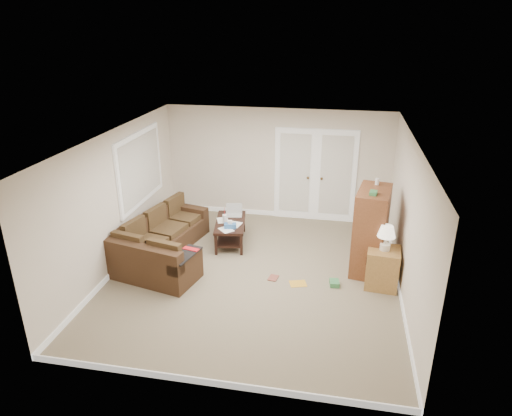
% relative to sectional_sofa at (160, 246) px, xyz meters
% --- Properties ---
extents(floor, '(5.50, 5.50, 0.00)m').
position_rel_sectional_sofa_xyz_m(floor, '(1.85, -0.22, -0.30)').
color(floor, gray).
rests_on(floor, ground).
extents(ceiling, '(5.00, 5.50, 0.02)m').
position_rel_sectional_sofa_xyz_m(ceiling, '(1.85, -0.22, 2.20)').
color(ceiling, white).
rests_on(ceiling, wall_back).
extents(wall_left, '(0.02, 5.50, 2.50)m').
position_rel_sectional_sofa_xyz_m(wall_left, '(-0.65, -0.22, 0.95)').
color(wall_left, silver).
rests_on(wall_left, floor).
extents(wall_right, '(0.02, 5.50, 2.50)m').
position_rel_sectional_sofa_xyz_m(wall_right, '(4.35, -0.22, 0.95)').
color(wall_right, silver).
rests_on(wall_right, floor).
extents(wall_back, '(5.00, 0.02, 2.50)m').
position_rel_sectional_sofa_xyz_m(wall_back, '(1.85, 2.53, 0.95)').
color(wall_back, silver).
rests_on(wall_back, floor).
extents(wall_front, '(5.00, 0.02, 2.50)m').
position_rel_sectional_sofa_xyz_m(wall_front, '(1.85, -2.97, 0.95)').
color(wall_front, silver).
rests_on(wall_front, floor).
extents(baseboards, '(5.00, 5.50, 0.10)m').
position_rel_sectional_sofa_xyz_m(baseboards, '(1.85, -0.22, -0.25)').
color(baseboards, white).
rests_on(baseboards, floor).
extents(french_doors, '(1.80, 0.05, 2.13)m').
position_rel_sectional_sofa_xyz_m(french_doors, '(2.70, 2.50, 0.74)').
color(french_doors, white).
rests_on(french_doors, floor).
extents(window_left, '(0.05, 1.92, 1.42)m').
position_rel_sectional_sofa_xyz_m(window_left, '(-0.61, 0.78, 1.25)').
color(window_left, white).
rests_on(window_left, wall_left).
extents(sectional_sofa, '(1.76, 2.73, 0.75)m').
position_rel_sectional_sofa_xyz_m(sectional_sofa, '(0.00, 0.00, 0.00)').
color(sectional_sofa, '#3E2818').
rests_on(sectional_sofa, floor).
extents(coffee_table, '(0.76, 1.23, 0.79)m').
position_rel_sectional_sofa_xyz_m(coffee_table, '(1.13, 0.98, -0.04)').
color(coffee_table, black).
rests_on(coffee_table, floor).
extents(tv_armoire, '(0.68, 1.04, 1.66)m').
position_rel_sectional_sofa_xyz_m(tv_armoire, '(3.84, 0.38, 0.48)').
color(tv_armoire, brown).
rests_on(tv_armoire, floor).
extents(side_cabinet, '(0.58, 0.58, 1.13)m').
position_rel_sectional_sofa_xyz_m(side_cabinet, '(4.05, -0.16, 0.11)').
color(side_cabinet, '#A7783D').
rests_on(side_cabinet, floor).
extents(space_heater, '(0.15, 0.13, 0.33)m').
position_rel_sectional_sofa_xyz_m(space_heater, '(4.05, 2.23, -0.13)').
color(space_heater, white).
rests_on(space_heater, floor).
extents(floor_magazine, '(0.34, 0.30, 0.01)m').
position_rel_sectional_sofa_xyz_m(floor_magazine, '(2.65, -0.38, -0.29)').
color(floor_magazine, gold).
rests_on(floor_magazine, floor).
extents(floor_greenbox, '(0.18, 0.23, 0.08)m').
position_rel_sectional_sofa_xyz_m(floor_greenbox, '(3.27, -0.30, -0.25)').
color(floor_greenbox, '#397F46').
rests_on(floor_greenbox, floor).
extents(floor_book, '(0.19, 0.24, 0.02)m').
position_rel_sectional_sofa_xyz_m(floor_book, '(2.13, -0.26, -0.29)').
color(floor_book, brown).
rests_on(floor_book, floor).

